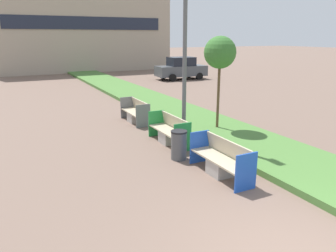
{
  "coord_description": "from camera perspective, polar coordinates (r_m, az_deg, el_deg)",
  "views": [
    {
      "loc": [
        -3.96,
        -3.14,
        3.58
      ],
      "look_at": [
        0.9,
        6.47,
        0.6
      ],
      "focal_mm": 35.0,
      "sensor_mm": 36.0,
      "label": 1
    }
  ],
  "objects": [
    {
      "name": "bench_grey_frame",
      "position": [
        14.03,
        -5.67,
        2.13
      ],
      "size": [
        0.65,
        1.9,
        0.94
      ],
      "color": "#ADA8A0",
      "rests_on": "ground"
    },
    {
      "name": "building_backdrop",
      "position": [
        37.98,
        -15.32,
        16.06
      ],
      "size": [
        18.0,
        8.19,
        8.65
      ],
      "color": "tan",
      "rests_on": "ground"
    },
    {
      "name": "bench_green_frame",
      "position": [
        11.23,
        0.25,
        -1.17
      ],
      "size": [
        0.65,
        2.01,
        0.94
      ],
      "color": "#ADA8A0",
      "rests_on": "ground"
    },
    {
      "name": "planter_grass_strip",
      "position": [
        17.11,
        -1.48,
        3.69
      ],
      "size": [
        2.8,
        120.0,
        0.18
      ],
      "color": "#4C7A38",
      "rests_on": "ground"
    },
    {
      "name": "parked_car_distant",
      "position": [
        27.99,
        2.3,
        9.98
      ],
      "size": [
        4.3,
        2.02,
        1.86
      ],
      "rotation": [
        0.0,
        0.0,
        -0.06
      ],
      "color": "#474C51",
      "rests_on": "ground"
    },
    {
      "name": "street_lamp_post",
      "position": [
        11.13,
        3.0,
        17.71
      ],
      "size": [
        0.24,
        0.44,
        7.28
      ],
      "color": "#56595B",
      "rests_on": "ground"
    },
    {
      "name": "sapling_tree_near",
      "position": [
        12.32,
        9.05,
        12.43
      ],
      "size": [
        1.18,
        1.18,
        3.58
      ],
      "color": "brown",
      "rests_on": "ground"
    },
    {
      "name": "bench_blue_frame",
      "position": [
        8.8,
        9.26,
        -6.16
      ],
      "size": [
        0.65,
        2.1,
        0.94
      ],
      "color": "#ADA8A0",
      "rests_on": "ground"
    },
    {
      "name": "litter_bin",
      "position": [
        9.75,
        1.9,
        -3.31
      ],
      "size": [
        0.49,
        0.49,
        0.88
      ],
      "color": "#4C4F51",
      "rests_on": "ground"
    }
  ]
}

